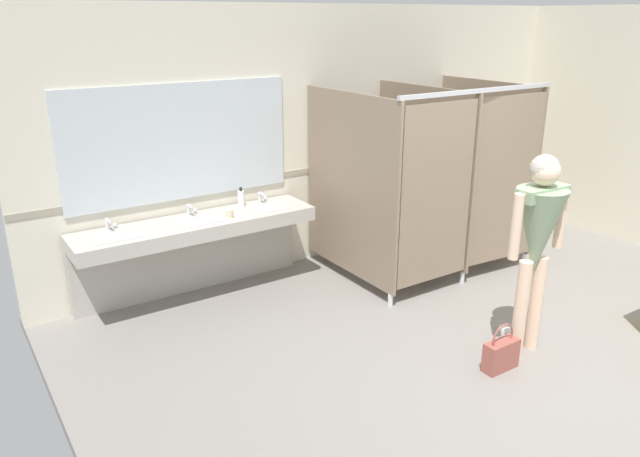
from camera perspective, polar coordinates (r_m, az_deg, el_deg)
ground_plane at (r=5.47m, az=20.41°, el=-11.96°), size 7.01×6.53×0.10m
wall_back at (r=7.00m, az=1.63°, el=8.85°), size 7.01×0.12×2.81m
wall_back_tile_band at (r=7.02m, az=1.90°, el=5.93°), size 7.01×0.01×0.06m
vanity_counter at (r=6.10m, az=-11.70°, el=-0.94°), size 2.37×0.55×0.94m
mirror_panel at (r=6.04m, az=-13.04°, el=7.91°), size 2.27×0.02×1.12m
bathroom_stalls at (r=6.63m, az=10.80°, el=4.88°), size 2.04×1.54×2.03m
person_standing at (r=5.10m, az=19.81°, el=-0.23°), size 0.59×0.42×1.69m
handbag at (r=5.14m, az=16.66°, el=-11.22°), size 0.31×0.12×0.40m
soap_dispenser at (r=6.29m, az=-7.43°, el=2.85°), size 0.07×0.07×0.20m
paper_cup at (r=5.96m, az=-8.49°, el=1.39°), size 0.07×0.07×0.08m
floor_drain_cover at (r=5.79m, az=17.51°, el=-9.18°), size 0.14×0.14×0.01m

